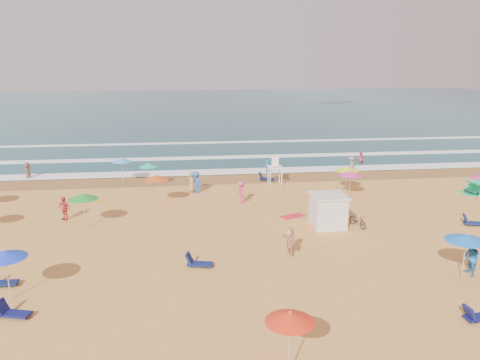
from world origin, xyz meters
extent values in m
plane|color=gold|center=(0.00, 0.00, 0.00)|extent=(220.00, 220.00, 0.00)
cube|color=#0C4756|center=(0.00, 84.00, 0.00)|extent=(220.00, 140.00, 0.18)
plane|color=olive|center=(0.00, 12.50, 0.01)|extent=(220.00, 220.00, 0.00)
cube|color=white|center=(0.00, 15.00, 0.10)|extent=(200.00, 2.20, 0.05)
cube|color=white|center=(0.00, 22.00, 0.10)|extent=(200.00, 1.60, 0.05)
cube|color=white|center=(0.00, 32.00, 0.10)|extent=(200.00, 1.20, 0.05)
cube|color=silver|center=(5.47, -0.94, 1.00)|extent=(2.00, 2.00, 2.00)
cube|color=silver|center=(5.47, -0.94, 2.06)|extent=(2.20, 2.20, 0.12)
imported|color=black|center=(7.37, -1.24, 0.42)|extent=(1.02, 1.70, 0.85)
cone|color=#DB3086|center=(9.19, 5.39, 1.93)|extent=(1.81, 1.81, 0.35)
cone|color=red|center=(-0.32, -15.21, 2.20)|extent=(1.67, 1.67, 0.35)
cone|color=#17BB89|center=(-6.61, 10.47, 1.91)|extent=(1.55, 1.55, 0.35)
cone|color=#208D2D|center=(-10.02, 0.71, 2.08)|extent=(1.88, 1.88, 0.35)
cone|color=blue|center=(-11.48, -8.61, 2.19)|extent=(1.86, 1.86, 0.35)
cone|color=#D24816|center=(-5.64, 4.91, 2.17)|extent=(1.83, 1.83, 0.35)
cone|color=blue|center=(9.62, -9.21, 2.21)|extent=(1.97, 1.97, 0.35)
cone|color=#35A0EF|center=(-8.98, 11.98, 2.10)|extent=(1.72, 1.72, 0.35)
cone|color=#DDF519|center=(9.51, 7.04, 1.90)|extent=(1.87, 1.87, 0.35)
cube|color=#0E1946|center=(-12.26, -7.22, 0.17)|extent=(1.30, 0.57, 0.34)
cube|color=#0F134D|center=(-10.77, -10.20, 0.17)|extent=(1.40, 0.90, 0.34)
cube|color=#0F1C4C|center=(-2.94, -6.17, 0.17)|extent=(1.39, 0.84, 0.34)
cube|color=#0F144D|center=(8.25, -12.78, 0.17)|extent=(1.35, 0.69, 0.34)
cube|color=#101F51|center=(14.98, -1.97, 0.17)|extent=(1.41, 0.94, 0.34)
cube|color=#0E1349|center=(3.71, 11.39, 0.17)|extent=(1.40, 0.88, 0.34)
cube|color=orange|center=(-10.82, 6.67, 0.01)|extent=(1.87, 1.28, 0.03)
cube|color=orange|center=(4.64, -0.81, 0.01)|extent=(1.88, 1.35, 0.03)
cube|color=red|center=(3.70, 1.27, 0.01)|extent=(1.90, 1.47, 0.03)
cube|color=#238C3D|center=(20.22, 6.00, 0.01)|extent=(1.79, 1.06, 0.03)
imported|color=#D73541|center=(14.68, 17.38, 0.52)|extent=(0.80, 0.66, 1.53)
imported|color=blue|center=(-2.69, 8.03, 0.89)|extent=(1.23, 1.32, 1.78)
imported|color=red|center=(-11.69, 2.44, 0.81)|extent=(1.01, 0.83, 1.61)
imported|color=#2875BD|center=(10.34, -8.73, 0.88)|extent=(0.68, 0.87, 1.77)
imported|color=#2877BB|center=(4.24, 14.14, 0.51)|extent=(0.66, 0.62, 1.52)
imported|color=brown|center=(-17.75, 14.69, 0.65)|extent=(0.65, 0.93, 1.81)
imported|color=tan|center=(12.61, 14.41, 0.57)|extent=(1.12, 1.22, 1.65)
imported|color=#E19776|center=(2.00, -5.15, 0.79)|extent=(0.77, 1.54, 1.59)
imported|color=#D8366A|center=(0.53, 4.83, 0.85)|extent=(0.95, 1.24, 1.69)
imported|color=brown|center=(5.76, 1.03, 0.82)|extent=(0.61, 0.42, 1.63)
imported|color=#A77D4D|center=(-3.05, 8.37, 0.89)|extent=(0.80, 1.00, 1.77)
camera|label=1|loc=(-3.60, -28.62, 10.28)|focal=35.00mm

